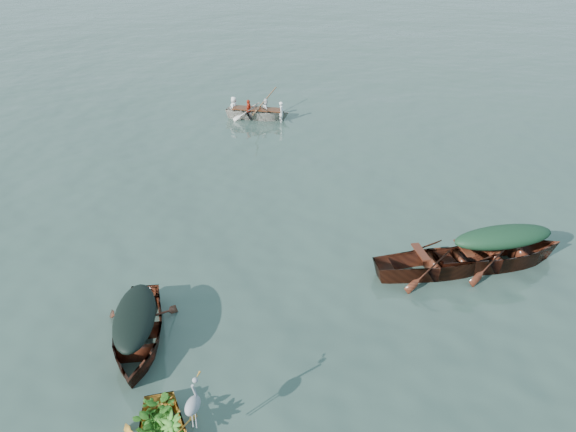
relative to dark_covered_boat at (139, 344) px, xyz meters
name	(u,v)px	position (x,y,z in m)	size (l,w,h in m)	color
ground	(285,323)	(2.70, 1.42, 0.00)	(140.00, 140.00, 0.00)	#395046
dark_covered_boat	(139,344)	(0.00, 0.00, 0.00)	(1.48, 3.99, 1.02)	#501E12
green_tarp_boat	(498,265)	(7.23, 5.05, 0.00)	(1.47, 4.71, 1.12)	#572114
open_wooden_boat	(439,273)	(5.83, 4.29, 0.00)	(1.42, 4.56, 1.08)	#4E2213
rowed_boat	(258,119)	(-2.21, 14.50, 0.00)	(1.17, 3.89, 0.90)	beige
dark_tarp_cover	(135,316)	(0.00, 0.00, 0.71)	(0.82, 2.20, 0.40)	black
green_tarp_cover	(503,237)	(7.23, 5.05, 0.82)	(0.81, 2.59, 0.52)	#173922
thwart_benches	(442,254)	(5.83, 4.29, 0.56)	(0.85, 2.28, 0.04)	#491D11
heron	(193,412)	(2.20, -2.07, 0.84)	(0.28, 0.40, 0.92)	#9FA1A7
dinghy_weeds	(159,402)	(1.49, -1.89, 0.68)	(0.70, 0.90, 0.60)	#246F1D
rowers	(257,100)	(-2.21, 14.50, 0.83)	(1.05, 2.72, 0.76)	white
oars	(257,108)	(-2.21, 14.50, 0.48)	(2.60, 0.60, 0.06)	#965F39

